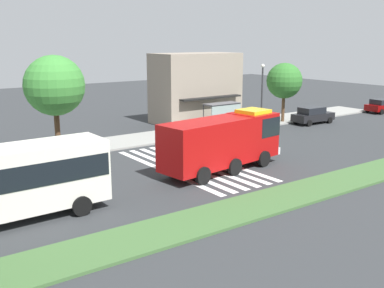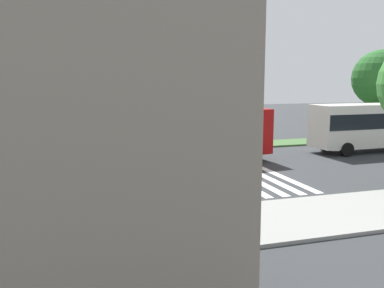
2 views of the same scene
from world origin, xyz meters
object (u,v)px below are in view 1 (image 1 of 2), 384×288
at_px(parked_car_mid, 313,115).
at_px(bench_near_shelter, 189,129).
at_px(sidewalk_tree_west, 54,86).
at_px(sidewalk_tree_center, 284,81).
at_px(street_lamp, 262,89).
at_px(bus_stop_shelter, 224,111).
at_px(parked_car_east, 382,105).
at_px(fire_truck, 225,140).
at_px(fire_hydrant, 11,158).

distance_m(parked_car_mid, bench_near_shelter, 14.01).
bearing_deg(sidewalk_tree_west, sidewalk_tree_center, -0.00).
bearing_deg(street_lamp, bench_near_shelter, 175.23).
distance_m(bench_near_shelter, sidewalk_tree_center, 12.31).
relative_size(bus_stop_shelter, bench_near_shelter, 2.19).
distance_m(parked_car_east, sidewalk_tree_center, 15.07).
height_order(parked_car_mid, parked_car_east, parked_car_mid).
bearing_deg(parked_car_mid, parked_car_east, 2.01).
distance_m(fire_truck, bench_near_shelter, 11.37).
bearing_deg(sidewalk_tree_center, bench_near_shelter, 178.60).
xyz_separation_m(bus_stop_shelter, street_lamp, (4.23, -0.66, 1.82)).
bearing_deg(parked_car_mid, bench_near_shelter, 171.79).
bearing_deg(sidewalk_tree_west, street_lamp, -1.13).
relative_size(street_lamp, fire_hydrant, 8.61).
bearing_deg(parked_car_mid, fire_truck, -154.63).
bearing_deg(street_lamp, sidewalk_tree_west, 178.87).
bearing_deg(fire_hydrant, street_lamp, 0.24).
distance_m(parked_car_mid, fire_hydrant, 29.51).
height_order(sidewalk_tree_center, fire_hydrant, sidewalk_tree_center).
bearing_deg(parked_car_east, bus_stop_shelter, 176.29).
xyz_separation_m(bus_stop_shelter, sidewalk_tree_west, (-16.13, -0.26, 3.33)).
bearing_deg(parked_car_east, bench_near_shelter, 177.18).
bearing_deg(sidewalk_tree_center, fire_hydrant, -178.95).
relative_size(parked_car_mid, street_lamp, 0.78).
bearing_deg(bench_near_shelter, fire_truck, -113.24).
distance_m(sidewalk_tree_center, fire_hydrant, 27.67).
height_order(bench_near_shelter, sidewalk_tree_center, sidewalk_tree_center).
height_order(fire_truck, bench_near_shelter, fire_truck).
relative_size(parked_car_east, bench_near_shelter, 2.76).
bearing_deg(bus_stop_shelter, fire_hydrant, -177.80).
bearing_deg(parked_car_mid, street_lamp, 164.09).
height_order(bus_stop_shelter, street_lamp, street_lamp).
height_order(parked_car_mid, bus_stop_shelter, bus_stop_shelter).
xyz_separation_m(fire_truck, fire_hydrant, (-11.22, 9.58, -1.56)).
relative_size(fire_truck, parked_car_mid, 2.02).
bearing_deg(fire_truck, sidewalk_tree_west, 120.04).
bearing_deg(parked_car_east, parked_car_mid, -177.41).
xyz_separation_m(sidewalk_tree_west, fire_hydrant, (-3.54, -0.50, -4.73)).
xyz_separation_m(parked_car_east, bus_stop_shelter, (-22.22, 2.45, 1.05)).
bearing_deg(fire_hydrant, sidewalk_tree_west, 8.03).
relative_size(fire_truck, parked_car_east, 2.14).
xyz_separation_m(parked_car_mid, street_lamp, (-5.56, 1.80, 2.82)).
height_order(bench_near_shelter, fire_hydrant, bench_near_shelter).
bearing_deg(parked_car_mid, sidewalk_tree_center, 135.13).
relative_size(fire_truck, bus_stop_shelter, 2.70).
distance_m(parked_car_mid, sidewalk_tree_west, 26.37).
bearing_deg(sidewalk_tree_west, fire_hydrant, -171.97).
bearing_deg(bus_stop_shelter, fire_truck, -129.28).
height_order(parked_car_east, sidewalk_tree_center, sidewalk_tree_center).
height_order(sidewalk_tree_west, fire_hydrant, sidewalk_tree_west).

